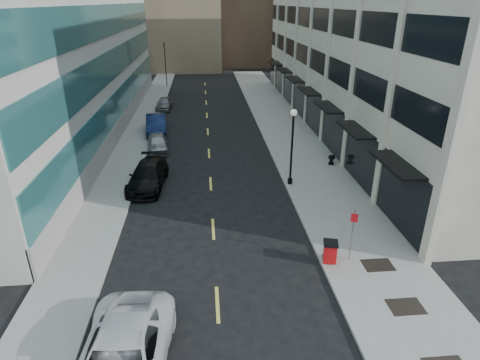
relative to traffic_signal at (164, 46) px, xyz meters
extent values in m
plane|color=black|center=(5.50, -48.00, -5.72)|extent=(160.00, 160.00, 0.00)
cube|color=gray|center=(13.00, -28.00, -5.64)|extent=(5.00, 80.00, 0.15)
cube|color=gray|center=(-1.00, -28.00, -5.64)|extent=(3.00, 80.00, 0.15)
cube|color=beige|center=(22.50, -21.00, 3.28)|extent=(14.00, 46.00, 18.00)
cube|color=black|center=(15.52, -21.00, -3.72)|extent=(0.18, 46.00, 3.60)
cube|color=black|center=(15.53, -21.00, 0.78)|extent=(0.12, 46.00, 1.80)
cube|color=black|center=(15.53, -21.00, 4.28)|extent=(0.12, 46.00, 1.80)
cube|color=beige|center=(15.50, -44.00, 3.28)|extent=(0.35, 0.60, 18.00)
cube|color=beige|center=(15.50, -38.00, 3.28)|extent=(0.35, 0.60, 18.00)
cube|color=beige|center=(15.50, -32.00, 3.28)|extent=(0.35, 0.60, 18.00)
cube|color=beige|center=(15.50, -26.00, 3.28)|extent=(0.35, 0.60, 18.00)
cube|color=beige|center=(15.50, -20.00, 3.28)|extent=(0.35, 0.60, 18.00)
cube|color=beige|center=(15.50, -14.00, 3.28)|extent=(0.35, 0.60, 18.00)
cube|color=beige|center=(15.50, -8.00, 3.28)|extent=(0.35, 0.60, 18.00)
cube|color=beige|center=(15.50, -2.00, 3.28)|extent=(0.35, 0.60, 18.00)
cube|color=black|center=(14.85, -41.00, -1.82)|extent=(1.30, 4.00, 0.12)
cube|color=black|center=(14.85, -35.00, -1.82)|extent=(1.30, 4.00, 0.12)
cube|color=black|center=(14.85, -29.00, -1.82)|extent=(1.30, 4.00, 0.12)
cube|color=black|center=(14.85, -23.00, -1.82)|extent=(1.30, 4.00, 0.12)
cube|color=black|center=(14.85, -17.00, -1.82)|extent=(1.30, 4.00, 0.12)
cube|color=black|center=(14.85, -11.00, -1.82)|extent=(1.30, 4.00, 0.12)
cube|color=black|center=(14.85, -5.00, -1.82)|extent=(1.30, 4.00, 0.12)
cube|color=beige|center=(-10.50, -21.00, 4.28)|extent=(16.00, 46.00, 20.00)
cube|color=gray|center=(-2.46, -21.00, -4.82)|extent=(0.20, 46.00, 1.80)
cube|color=#307170|center=(-2.47, -21.00, -2.72)|extent=(0.14, 45.60, 2.40)
cube|color=#307170|center=(-2.47, -21.00, 0.78)|extent=(0.14, 45.60, 2.40)
cube|color=#307170|center=(-2.47, -21.00, 4.28)|extent=(0.14, 45.60, 2.40)
cube|color=#8C795C|center=(-8.50, 30.00, 5.28)|extent=(12.00, 14.00, 22.00)
cube|color=beige|center=(23.50, 18.00, 4.28)|extent=(10.00, 14.00, 20.00)
cube|color=black|center=(13.10, -47.00, -5.56)|extent=(1.40, 1.00, 0.01)
cube|color=black|center=(13.10, -44.20, -5.56)|extent=(1.40, 1.00, 0.01)
cube|color=#D8CC4C|center=(5.50, -46.00, -5.71)|extent=(0.15, 2.20, 0.01)
cube|color=#D8CC4C|center=(5.50, -40.00, -5.71)|extent=(0.15, 2.20, 0.01)
cube|color=#D8CC4C|center=(5.50, -34.00, -5.71)|extent=(0.15, 2.20, 0.01)
cube|color=#D8CC4C|center=(5.50, -28.00, -5.71)|extent=(0.15, 2.20, 0.01)
cube|color=#D8CC4C|center=(5.50, -22.00, -5.71)|extent=(0.15, 2.20, 0.01)
cube|color=#D8CC4C|center=(5.50, -16.00, -5.71)|extent=(0.15, 2.20, 0.01)
cube|color=#D8CC4C|center=(5.50, -10.00, -5.71)|extent=(0.15, 2.20, 0.01)
cube|color=#D8CC4C|center=(5.50, -4.00, -5.71)|extent=(0.15, 2.20, 0.01)
cube|color=#D8CC4C|center=(5.50, 2.00, -5.71)|extent=(0.15, 2.20, 0.01)
cylinder|color=black|center=(0.00, 0.00, -2.72)|extent=(0.12, 0.12, 6.00)
imported|color=black|center=(0.00, 0.00, 0.27)|extent=(0.66, 0.66, 1.98)
imported|color=black|center=(1.32, -34.00, -4.94)|extent=(2.63, 5.55, 1.56)
imported|color=#979B9F|center=(1.27, -27.00, -5.04)|extent=(2.12, 4.16, 1.36)
imported|color=#111D43|center=(0.70, -22.09, -4.87)|extent=(2.26, 5.27, 1.69)
imported|color=gray|center=(0.70, -13.00, -5.03)|extent=(1.97, 4.17, 1.38)
cube|color=red|center=(10.90, -43.70, -5.05)|extent=(0.71, 0.71, 0.95)
cube|color=black|center=(10.90, -43.70, -4.54)|extent=(0.80, 0.80, 0.11)
cylinder|color=black|center=(10.71, -43.39, -5.46)|extent=(0.06, 0.21, 0.21)
cylinder|color=black|center=(11.09, -43.39, -5.46)|extent=(0.06, 0.21, 0.21)
cylinder|color=black|center=(10.85, -34.77, -5.39)|extent=(0.32, 0.32, 0.36)
cylinder|color=black|center=(10.85, -34.77, -3.09)|extent=(0.14, 0.14, 4.56)
sphere|color=silver|center=(10.85, -34.77, -0.66)|extent=(0.44, 0.44, 0.44)
cone|color=black|center=(10.85, -34.77, -0.41)|extent=(0.12, 0.12, 0.18)
cylinder|color=slate|center=(11.90, -43.61, -4.24)|extent=(0.05, 0.05, 2.66)
cube|color=red|center=(11.90, -43.63, -3.29)|extent=(0.30, 0.15, 0.42)
cube|color=black|center=(14.68, -31.59, -5.51)|extent=(0.51, 0.51, 0.11)
cylinder|color=black|center=(14.68, -31.59, -5.28)|extent=(0.25, 0.25, 0.38)
ellipsoid|color=black|center=(14.68, -31.59, -5.02)|extent=(0.53, 0.53, 0.37)
camera|label=1|loc=(5.26, -59.05, 5.77)|focal=30.00mm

